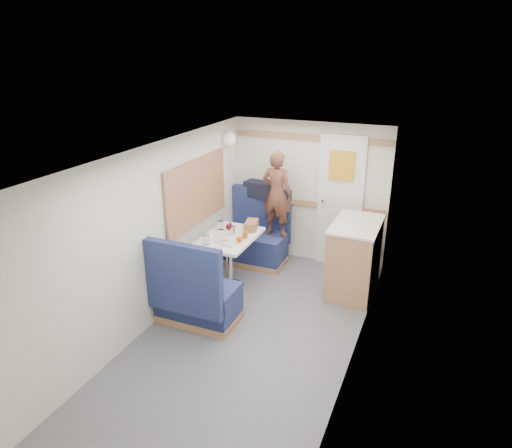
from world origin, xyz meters
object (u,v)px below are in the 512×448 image
at_px(tumbler_left, 206,240).
at_px(pepper_grinder, 230,227).
at_px(wine_glass, 229,227).
at_px(tumbler_mid, 221,225).
at_px(dinette_table, 229,248).
at_px(dome_light, 229,139).
at_px(bench_near, 196,299).
at_px(duffel_bag, 261,189).
at_px(bench_far, 256,242).
at_px(galley_counter, 354,257).
at_px(beer_glass, 245,236).
at_px(tray, 233,240).
at_px(orange_fruit, 239,239).
at_px(cheese_block, 224,240).
at_px(bread_loaf, 251,225).
at_px(tumbler_right, 232,231).

height_order(tumbler_left, pepper_grinder, tumbler_left).
relative_size(wine_glass, tumbler_mid, 1.45).
distance_m(dinette_table, dome_light, 1.51).
height_order(dinette_table, pepper_grinder, pepper_grinder).
height_order(bench_near, wine_glass, bench_near).
bearing_deg(dome_light, duffel_bag, 36.66).
relative_size(duffel_bag, wine_glass, 2.75).
bearing_deg(dome_light, tumbler_mid, -74.10).
relative_size(bench_far, galley_counter, 1.14).
distance_m(beer_glass, pepper_grinder, 0.34).
bearing_deg(bench_near, pepper_grinder, 93.48).
relative_size(dinette_table, tray, 2.60).
bearing_deg(tray, orange_fruit, -21.55).
xyz_separation_m(orange_fruit, pepper_grinder, (-0.28, 0.32, -0.00)).
relative_size(bench_far, cheese_block, 11.09).
height_order(wine_glass, beer_glass, wine_glass).
relative_size(dome_light, tumbler_mid, 1.72).
bearing_deg(bench_far, tumbler_mid, -105.88).
relative_size(orange_fruit, tumbler_mid, 0.63).
relative_size(dinette_table, orange_fruit, 12.57).
bearing_deg(bread_loaf, bench_far, 107.06).
xyz_separation_m(duffel_bag, cheese_block, (0.06, -1.31, -0.26)).
xyz_separation_m(bench_far, wine_glass, (0.00, -0.87, 0.54)).
bearing_deg(orange_fruit, dome_light, 121.07).
distance_m(wine_glass, tumbler_right, 0.09).
bearing_deg(tumbler_mid, cheese_block, -57.56).
xyz_separation_m(beer_glass, bread_loaf, (-0.06, 0.34, 0.00)).
height_order(orange_fruit, pepper_grinder, pepper_grinder).
relative_size(duffel_bag, cheese_block, 4.88).
bearing_deg(orange_fruit, bench_far, 101.90).
distance_m(tray, beer_glass, 0.16).
distance_m(tray, cheese_block, 0.11).
bearing_deg(duffel_bag, galley_counter, -13.93).
xyz_separation_m(dome_light, pepper_grinder, (0.33, -0.68, -0.98)).
distance_m(bench_far, wine_glass, 1.03).
xyz_separation_m(bench_near, beer_glass, (0.23, 0.85, 0.47)).
relative_size(bench_near, tray, 2.97).
distance_m(galley_counter, tray, 1.54).
bearing_deg(beer_glass, cheese_block, -137.62).
height_order(tumbler_right, bread_loaf, tumbler_right).
relative_size(cheese_block, tumbler_left, 0.80).
xyz_separation_m(wine_glass, tumbler_mid, (-0.20, 0.18, -0.07)).
xyz_separation_m(dinette_table, tumbler_mid, (-0.20, 0.17, 0.21)).
bearing_deg(tumbler_right, pepper_grinder, 126.93).
bearing_deg(galley_counter, tumbler_right, -160.98).
height_order(bench_near, tumbler_mid, bench_near).
bearing_deg(bread_loaf, beer_glass, -79.97).
bearing_deg(duffel_bag, pepper_grinder, -85.20).
bearing_deg(tumbler_mid, dome_light, 105.90).
distance_m(dinette_table, tumbler_left, 0.41).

